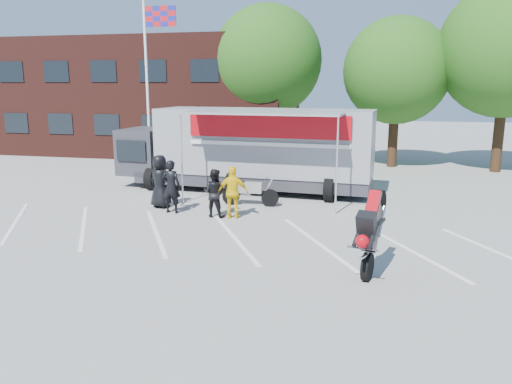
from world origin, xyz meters
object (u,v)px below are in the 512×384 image
at_px(spectator_leather_b, 171,187).
at_px(stunt_bike_rider, 374,270).
at_px(spectator_leather_c, 214,193).
at_px(tree_left, 267,61).
at_px(spectator_hivis, 233,192).
at_px(tree_right, 507,50).
at_px(parked_motorcycle, 250,205).
at_px(transporter_truck, 252,191).
at_px(spectator_leather_a, 160,181).
at_px(tree_mid, 397,71).
at_px(flagpole, 151,67).

bearing_deg(spectator_leather_b, stunt_bike_rider, 151.24).
bearing_deg(spectator_leather_c, spectator_leather_b, 0.72).
distance_m(tree_left, stunt_bike_rider, 18.69).
bearing_deg(spectator_hivis, spectator_leather_c, -10.38).
bearing_deg(tree_right, stunt_bike_rider, -111.06).
height_order(stunt_bike_rider, spectator_hivis, spectator_hivis).
bearing_deg(parked_motorcycle, transporter_truck, 10.66).
bearing_deg(tree_left, tree_right, -7.13).
xyz_separation_m(spectator_leather_a, spectator_leather_b, (0.68, -0.61, -0.03)).
relative_size(stunt_bike_rider, spectator_hivis, 1.25).
bearing_deg(spectator_leather_c, spectator_leather_a, -12.36).
distance_m(tree_mid, parked_motorcycle, 12.49).
relative_size(parked_motorcycle, spectator_leather_c, 1.32).
relative_size(transporter_truck, spectator_leather_b, 5.77).
height_order(tree_right, stunt_bike_rider, tree_right).
relative_size(stunt_bike_rider, spectator_leather_a, 1.14).
bearing_deg(spectator_leather_a, transporter_truck, -105.01).
distance_m(parked_motorcycle, spectator_leather_a, 3.33).
distance_m(flagpole, tree_left, 7.37).
relative_size(flagpole, spectator_leather_a, 4.27).
xyz_separation_m(flagpole, tree_right, (16.24, 4.50, 0.82)).
bearing_deg(spectator_leather_b, spectator_hivis, 176.52).
relative_size(tree_mid, tree_right, 0.84).
distance_m(transporter_truck, spectator_leather_a, 4.37).
bearing_deg(spectator_leather_b, spectator_leather_a, -40.37).
bearing_deg(tree_mid, spectator_leather_a, -126.47).
height_order(tree_right, parked_motorcycle, tree_right).
relative_size(transporter_truck, stunt_bike_rider, 4.90).
bearing_deg(tree_left, parked_motorcycle, -81.05).
bearing_deg(tree_mid, spectator_hivis, -114.10).
relative_size(flagpole, tree_left, 0.93).
xyz_separation_m(transporter_truck, parked_motorcycle, (0.54, -2.47, 0.00)).
bearing_deg(spectator_leather_c, parked_motorcycle, -107.30).
relative_size(flagpole, spectator_leather_c, 5.02).
bearing_deg(parked_motorcycle, tree_right, -48.22).
height_order(flagpole, spectator_leather_a, flagpole).
distance_m(stunt_bike_rider, spectator_leather_b, 7.85).
bearing_deg(spectator_leather_a, stunt_bike_rider, 169.04).
relative_size(transporter_truck, spectator_leather_a, 5.58).
distance_m(tree_right, spectator_hivis, 16.28).
bearing_deg(spectator_leather_b, flagpole, -60.03).
height_order(parked_motorcycle, spectator_leather_c, spectator_leather_c).
bearing_deg(spectator_hivis, spectator_leather_a, -22.58).
distance_m(transporter_truck, parked_motorcycle, 2.53).
bearing_deg(flagpole, spectator_leather_a, -64.35).
xyz_separation_m(stunt_bike_rider, spectator_leather_a, (-7.39, 4.57, 0.94)).
bearing_deg(spectator_hivis, transporter_truck, -91.44).
height_order(flagpole, transporter_truck, flagpole).
xyz_separation_m(tree_mid, stunt_bike_rider, (-0.88, -15.76, -4.94)).
bearing_deg(tree_left, flagpole, -125.28).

